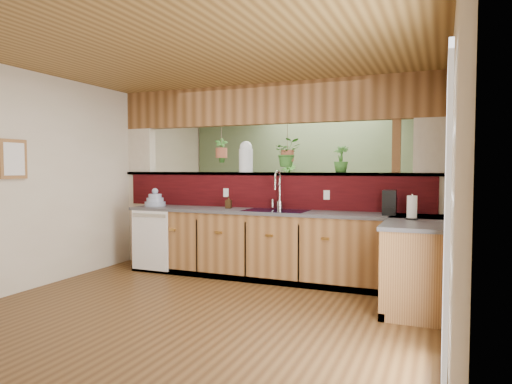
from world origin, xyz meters
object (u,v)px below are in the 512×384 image
at_px(soap_dispenser, 229,202).
at_px(coffee_maker, 389,203).
at_px(shelving_console, 270,220).
at_px(paper_towel, 412,208).
at_px(glass_jar, 246,157).
at_px(dish_stack, 155,200).
at_px(faucet, 278,188).

height_order(soap_dispenser, coffee_maker, coffee_maker).
xyz_separation_m(soap_dispenser, shelving_console, (-0.22, 2.22, -0.48)).
relative_size(paper_towel, glass_jar, 0.62).
bearing_deg(soap_dispenser, coffee_maker, -1.31).
height_order(paper_towel, glass_jar, glass_jar).
relative_size(dish_stack, shelving_console, 0.19).
xyz_separation_m(paper_towel, glass_jar, (-2.27, 0.79, 0.59)).
distance_m(coffee_maker, paper_towel, 0.50).
bearing_deg(soap_dispenser, paper_towel, -11.11).
distance_m(dish_stack, shelving_console, 2.51).
height_order(dish_stack, paper_towel, paper_towel).
distance_m(coffee_maker, glass_jar, 2.11).
bearing_deg(paper_towel, faucet, 161.84).
relative_size(soap_dispenser, shelving_console, 0.11).
bearing_deg(shelving_console, dish_stack, -130.11).
distance_m(soap_dispenser, paper_towel, 2.44).
bearing_deg(coffee_maker, glass_jar, 166.98).
xyz_separation_m(coffee_maker, paper_towel, (0.28, -0.42, -0.01)).
xyz_separation_m(faucet, paper_towel, (1.71, -0.56, -0.16)).
relative_size(dish_stack, glass_jar, 0.68).
bearing_deg(paper_towel, glass_jar, 160.92).
bearing_deg(glass_jar, faucet, -21.81).
xyz_separation_m(faucet, soap_dispenser, (-0.68, -0.09, -0.20)).
bearing_deg(paper_towel, dish_stack, 173.46).
relative_size(soap_dispenser, paper_towel, 0.62).
height_order(coffee_maker, glass_jar, glass_jar).
height_order(paper_towel, shelving_console, paper_towel).
height_order(dish_stack, shelving_console, dish_stack).
height_order(faucet, glass_jar, glass_jar).
relative_size(dish_stack, soap_dispenser, 1.76).
bearing_deg(coffee_maker, shelving_console, 133.28).
xyz_separation_m(dish_stack, soap_dispenser, (1.15, 0.06, 0.00)).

